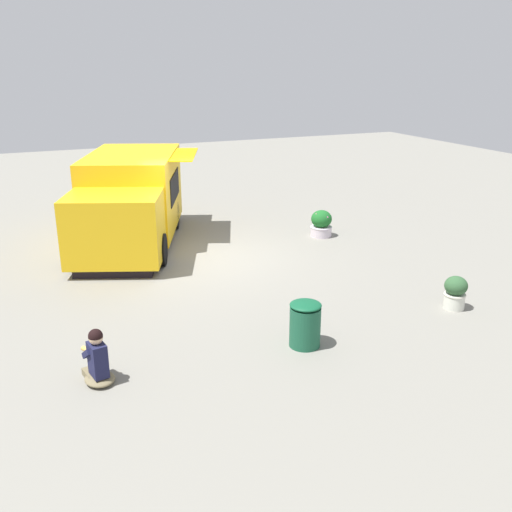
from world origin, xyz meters
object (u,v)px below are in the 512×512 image
Objects in this scene: planter_flowering_near at (455,292)px; trash_bin at (305,324)px; food_truck at (130,203)px; planter_flowering_far at (321,224)px; person_customer at (97,361)px.

trash_bin is at bearing -86.52° from planter_flowering_near.
planter_flowering_near is at bearing 35.60° from food_truck.
trash_bin is at bearing -31.97° from planter_flowering_far.
trash_bin reaches higher than planter_flowering_near.
planter_flowering_near is at bearing -0.45° from planter_flowering_far.
person_customer is 3.42m from trash_bin.
person_customer reaches higher than trash_bin.
trash_bin is (0.20, 3.42, 0.06)m from person_customer.
person_customer is 8.72m from planter_flowering_far.
food_truck is 7.21m from trash_bin.
food_truck is at bearing 164.01° from person_customer.
planter_flowering_near is 3.43m from trash_bin.
food_truck is 7.14m from person_customer.
person_customer reaches higher than planter_flowering_far.
person_customer reaches higher than planter_flowering_near.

